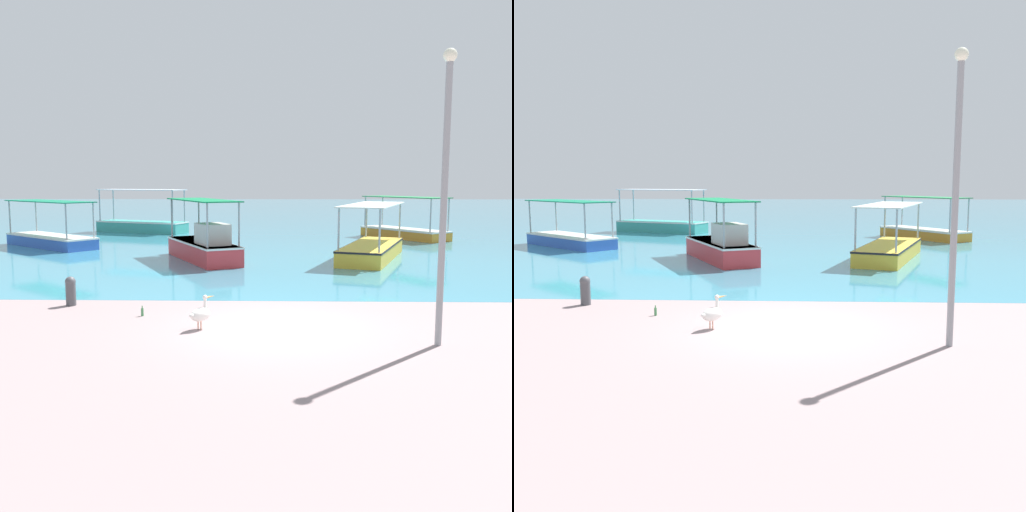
# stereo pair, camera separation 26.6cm
# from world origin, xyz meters

# --- Properties ---
(ground) EXTENTS (120.00, 120.00, 0.00)m
(ground) POSITION_xyz_m (0.00, 0.00, 0.00)
(ground) COLOR gray
(harbor_water) EXTENTS (110.00, 90.00, 0.00)m
(harbor_water) POSITION_xyz_m (0.00, 48.00, 0.00)
(harbor_water) COLOR teal
(harbor_water) RESTS_ON ground
(fishing_boat_far_right) EXTENTS (3.87, 5.77, 2.64)m
(fishing_boat_far_right) POSITION_xyz_m (-3.00, 11.27, 0.67)
(fishing_boat_far_right) COLOR red
(fishing_boat_far_right) RESTS_ON harbor_water
(fishing_boat_near_right) EXTENTS (4.00, 6.83, 2.43)m
(fishing_boat_near_right) POSITION_xyz_m (4.34, 12.03, 0.51)
(fishing_boat_near_right) COLOR gold
(fishing_boat_near_right) RESTS_ON harbor_water
(fishing_boat_far_left) EXTENTS (4.69, 5.77, 2.50)m
(fishing_boat_far_left) POSITION_xyz_m (7.91, 21.31, 0.49)
(fishing_boat_far_left) COLOR orange
(fishing_boat_far_left) RESTS_ON harbor_water
(fishing_boat_outer) EXTENTS (6.43, 3.85, 2.87)m
(fishing_boat_outer) POSITION_xyz_m (-8.80, 24.88, 0.56)
(fishing_boat_outer) COLOR teal
(fishing_boat_outer) RESTS_ON harbor_water
(fishing_boat_center) EXTENTS (5.94, 5.30, 2.40)m
(fishing_boat_center) POSITION_xyz_m (-11.70, 16.35, 0.48)
(fishing_boat_center) COLOR blue
(fishing_boat_center) RESTS_ON harbor_water
(pelican) EXTENTS (0.62, 0.67, 0.80)m
(pelican) POSITION_xyz_m (-1.76, -0.18, 0.38)
(pelican) COLOR #E0997A
(pelican) RESTS_ON ground
(lamp_post) EXTENTS (0.28, 0.28, 6.07)m
(lamp_post) POSITION_xyz_m (3.43, -1.34, 3.40)
(lamp_post) COLOR gray
(lamp_post) RESTS_ON ground
(mooring_bollard) EXTENTS (0.29, 0.29, 0.82)m
(mooring_bollard) POSITION_xyz_m (-5.69, 2.29, 0.44)
(mooring_bollard) COLOR #47474C
(mooring_bollard) RESTS_ON ground
(glass_bottle) EXTENTS (0.07, 0.07, 0.27)m
(glass_bottle) POSITION_xyz_m (-3.42, 1.09, 0.11)
(glass_bottle) COLOR #3F7F4C
(glass_bottle) RESTS_ON ground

